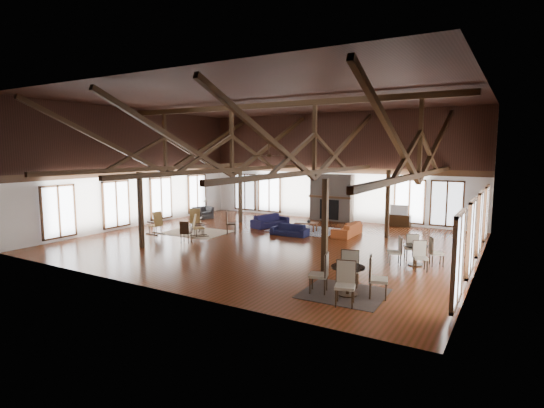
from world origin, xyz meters
The scene contains 31 objects.
floor centered at (0.00, 0.00, 0.00)m, with size 16.00×16.00×0.00m, color #602714.
ceiling centered at (0.00, 0.00, 6.00)m, with size 16.00×14.00×0.02m, color black.
wall_back centered at (0.00, 7.00, 3.00)m, with size 16.00×0.02×6.00m, color white.
wall_front centered at (0.00, -7.00, 3.00)m, with size 16.00×0.02×6.00m, color white.
wall_left centered at (-8.00, 0.00, 3.00)m, with size 0.02×14.00×6.00m, color white.
wall_right centered at (8.00, 0.00, 3.00)m, with size 0.02×14.00×6.00m, color white.
roof_truss centered at (0.00, 0.00, 4.03)m, with size 15.60×14.07×3.14m.
post_grid centered at (0.00, 0.00, 1.52)m, with size 8.16×7.16×3.05m.
fireplace centered at (0.00, 6.67, 1.29)m, with size 2.50×0.69×2.60m.
ceiling_fan centered at (0.50, -1.00, 3.73)m, with size 1.60×1.60×0.75m.
sofa_navy_front centered at (0.00, 1.70, 0.26)m, with size 1.75×0.68×0.51m, color black.
sofa_navy_left centered at (-1.96, 3.25, 0.30)m, with size 0.81×2.08×0.61m, color black.
sofa_orange centered at (2.30, 3.04, 0.30)m, with size 0.80×2.05×0.60m, color #99431D.
coffee_table centered at (0.19, 3.09, 0.37)m, with size 1.20×0.79×0.42m.
vase centered at (0.33, 3.05, 0.52)m, with size 0.19×0.19×0.20m, color #B2B2B2.
armchair centered at (-6.69, 3.55, 0.33)m, with size 0.89×1.02×0.66m, color #323235.
side_table_lamp centered at (-7.02, 4.25, 0.43)m, with size 0.44×0.44×1.13m.
rocking_chair_a centered at (-4.41, 0.26, 0.53)m, with size 0.86×0.99×1.13m.
rocking_chair_b centered at (-3.49, -0.69, 0.48)m, with size 0.82×0.89×1.03m.
rocking_chair_c centered at (-5.46, -1.27, 0.51)m, with size 0.88×0.52×1.09m.
side_chair_a centered at (-2.60, 0.54, 0.63)m, with size 0.64×0.64×1.09m.
side_chair_b centered at (-3.00, -2.03, 0.55)m, with size 0.51×0.51×0.95m.
cafe_table_near centered at (5.22, -4.72, 0.55)m, with size 2.17×2.17×1.11m.
cafe_table_far centered at (6.14, -0.66, 0.48)m, with size 1.86×1.86×0.97m.
cup_near centered at (5.14, -4.77, 0.84)m, with size 0.11×0.11×0.09m, color #B2B2B2.
cup_far centered at (6.07, -0.62, 0.75)m, with size 0.12×0.12×0.10m, color #B2B2B2.
tv_console centered at (3.73, 6.75, 0.30)m, with size 1.19×0.45×0.60m, color black.
television centered at (3.74, 6.75, 0.85)m, with size 0.89×0.12×0.51m, color #B2B2B2.
rug_tan centered at (-4.19, 0.04, 0.01)m, with size 2.93×2.30×0.01m, color #CDAE8E.
rug_navy centered at (0.00, 3.26, 0.01)m, with size 3.24×2.43×0.01m, color #161F3F.
rug_dark centered at (5.09, -4.66, 0.01)m, with size 2.19×1.99×0.01m, color black.
Camera 1 is at (9.09, -15.32, 3.88)m, focal length 28.00 mm.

